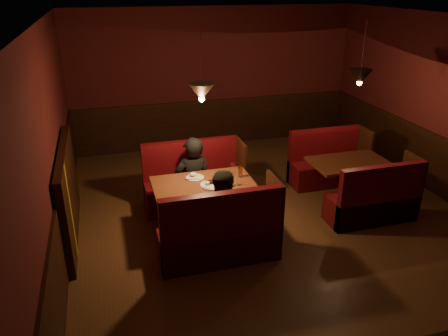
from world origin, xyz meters
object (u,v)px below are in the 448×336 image
object	(u,v)px
main_bench_far	(194,186)
main_bench_near	(221,238)
second_table	(348,171)
diner_b	(226,200)
diner_a	(193,165)
main_table	(205,194)
second_bench_near	(374,203)
second_bench_far	(327,166)

from	to	relation	value
main_bench_far	main_bench_near	xyz separation A→B (m)	(0.00, -1.60, 0.00)
second_table	diner_b	size ratio (longest dim) A/B	0.83
main_bench_near	diner_b	bearing A→B (deg)	61.16
second_table	diner_a	world-z (taller)	diner_a
main_table	diner_a	distance (m)	0.62
second_bench_near	diner_a	bearing A→B (deg)	157.53
second_table	second_bench_near	bearing A→B (deg)	-87.80
main_table	main_bench_near	distance (m)	0.84
main_bench_far	second_table	size ratio (longest dim) A/B	1.26
diner_a	diner_b	world-z (taller)	diner_a
main_bench_far	diner_a	distance (m)	0.51
diner_b	diner_a	bearing A→B (deg)	115.79
main_table	diner_a	xyz separation A→B (m)	(-0.04, 0.58, 0.21)
second_table	diner_b	world-z (taller)	diner_b
second_bench_far	diner_b	size ratio (longest dim) A/B	0.92
main_bench_near	diner_b	xyz separation A→B (m)	(0.14, 0.26, 0.40)
second_table	second_bench_far	xyz separation A→B (m)	(0.03, 0.74, -0.21)
main_table	second_bench_near	size ratio (longest dim) A/B	1.04
main_bench_near	diner_b	size ratio (longest dim) A/B	1.05
diner_a	main_table	bearing A→B (deg)	92.92
main_bench_near	second_bench_far	bearing A→B (deg)	36.25
main_bench_far	main_bench_near	size ratio (longest dim) A/B	1.00
second_bench_near	main_bench_far	bearing A→B (deg)	152.98
diner_b	second_table	bearing A→B (deg)	35.66
main_table	diner_a	world-z (taller)	diner_a
second_bench_far	main_table	bearing A→B (deg)	-157.90
second_table	second_bench_far	distance (m)	0.76
second_bench_far	diner_b	world-z (taller)	diner_b
main_table	main_bench_far	world-z (taller)	main_bench_far
main_table	main_bench_far	distance (m)	0.84
second_bench_far	second_table	bearing A→B (deg)	-92.20
main_bench_near	second_bench_near	size ratio (longest dim) A/B	1.14
main_bench_far	second_bench_near	bearing A→B (deg)	-27.02
main_table	diner_b	size ratio (longest dim) A/B	0.95
main_table	main_bench_far	xyz separation A→B (m)	(0.02, 0.80, -0.25)
second_bench_near	second_bench_far	bearing A→B (deg)	90.00
main_bench_near	second_bench_near	bearing A→B (deg)	7.88
second_bench_far	diner_a	bearing A→B (deg)	-170.41
main_bench_near	diner_a	bearing A→B (deg)	92.18
main_table	second_table	xyz separation A→B (m)	(2.46, 0.28, -0.07)
second_table	second_bench_near	xyz separation A→B (m)	(0.03, -0.74, -0.21)
diner_a	diner_b	distance (m)	1.15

